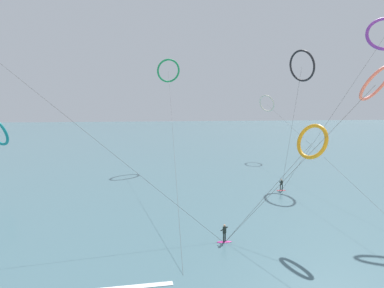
{
  "coord_description": "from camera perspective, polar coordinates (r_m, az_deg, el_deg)",
  "views": [
    {
      "loc": [
        -3.98,
        -10.83,
        12.81
      ],
      "look_at": [
        0.0,
        22.99,
        8.45
      ],
      "focal_mm": 30.67,
      "sensor_mm": 36.0,
      "label": 1
    }
  ],
  "objects": [
    {
      "name": "sea_water",
      "position": [
        119.57,
        -4.76,
        1.14
      ],
      "size": [
        400.0,
        200.0,
        0.08
      ],
      "primitive_type": "cube",
      "color": "#476B75",
      "rests_on": "ground"
    },
    {
      "name": "surfer_crimson",
      "position": [
        49.51,
        15.28,
        -6.98
      ],
      "size": [
        1.4,
        0.69,
        1.7
      ],
      "rotation": [
        0.0,
        0.0,
        5.78
      ],
      "color": "red",
      "rests_on": "ground"
    },
    {
      "name": "surfer_magenta",
      "position": [
        31.17,
        5.65,
        -15.37
      ],
      "size": [
        1.4,
        0.73,
        1.7
      ],
      "rotation": [
        0.0,
        0.0,
        0.82
      ],
      "color": "#CC288E",
      "rests_on": "ground"
    },
    {
      "name": "kite_ivory",
      "position": [
        76.79,
        12.9,
        6.88
      ],
      "size": [
        4.56,
        51.0,
        14.5
      ],
      "rotation": [
        0.0,
        0.0,
        2.17
      ],
      "color": "silver",
      "rests_on": "ground"
    },
    {
      "name": "kite_amber",
      "position": [
        32.48,
        20.14,
        0.4
      ],
      "size": [
        9.66,
        3.68,
        10.86
      ],
      "rotation": [
        0.0,
        0.0,
        5.11
      ],
      "color": "orange",
      "rests_on": "ground"
    },
    {
      "name": "kite_coral",
      "position": [
        29.62,
        29.25,
        9.13
      ],
      "size": [
        12.89,
        5.76,
        15.66
      ],
      "rotation": [
        0.0,
        0.0,
        3.71
      ],
      "color": "#EA7260",
      "rests_on": "ground"
    },
    {
      "name": "kite_charcoal",
      "position": [
        58.1,
        18.56,
        12.75
      ],
      "size": [
        7.84,
        10.75,
        21.3
      ],
      "rotation": [
        0.0,
        0.0,
        1.98
      ],
      "color": "black",
      "rests_on": "ground"
    },
    {
      "name": "kite_emerald",
      "position": [
        68.51,
        -4.12,
        12.58
      ],
      "size": [
        5.05,
        47.03,
        21.55
      ],
      "rotation": [
        0.0,
        0.0,
        3.39
      ],
      "color": "#199351",
      "rests_on": "ground"
    }
  ]
}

